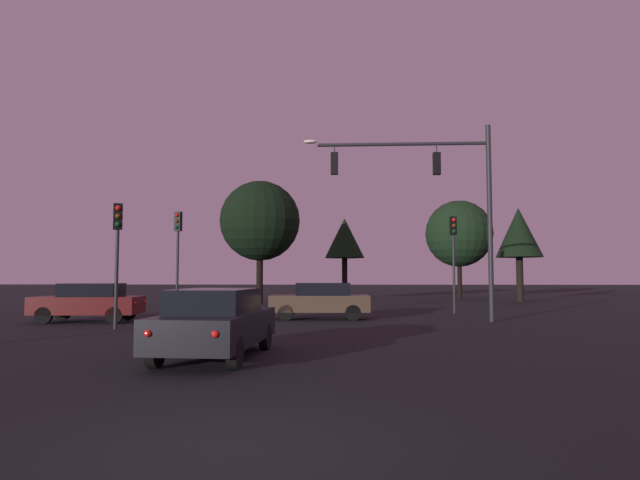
% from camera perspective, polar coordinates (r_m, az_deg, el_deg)
% --- Properties ---
extents(ground_plane, '(168.00, 168.00, 0.00)m').
position_cam_1_polar(ground_plane, '(30.20, 0.14, -7.25)').
color(ground_plane, black).
rests_on(ground_plane, ground).
extents(traffic_signal_mast_arm, '(7.57, 0.42, 7.89)m').
position_cam_1_polar(traffic_signal_mast_arm, '(22.33, 12.23, 5.47)').
color(traffic_signal_mast_arm, '#232326').
rests_on(traffic_signal_mast_arm, ground).
extents(traffic_light_corner_left, '(0.34, 0.37, 4.79)m').
position_cam_1_polar(traffic_light_corner_left, '(25.90, -14.79, -0.23)').
color(traffic_light_corner_left, '#232326').
rests_on(traffic_light_corner_left, ground).
extents(traffic_light_corner_right, '(0.37, 0.39, 4.31)m').
position_cam_1_polar(traffic_light_corner_right, '(19.83, -20.60, 0.03)').
color(traffic_light_corner_right, '#232326').
rests_on(traffic_light_corner_right, ground).
extents(traffic_light_median, '(0.32, 0.36, 4.70)m').
position_cam_1_polar(traffic_light_median, '(27.01, 13.92, -0.52)').
color(traffic_light_median, '#232326').
rests_on(traffic_light_median, ground).
extents(car_nearside_lane, '(2.07, 4.54, 1.52)m').
position_cam_1_polar(car_nearside_lane, '(12.27, -10.91, -8.47)').
color(car_nearside_lane, black).
rests_on(car_nearside_lane, ground).
extents(car_crossing_left, '(4.26, 1.85, 1.52)m').
position_cam_1_polar(car_crossing_left, '(22.80, 0.05, -6.36)').
color(car_crossing_left, '#473828').
rests_on(car_crossing_left, ground).
extents(car_crossing_right, '(4.18, 2.10, 1.52)m').
position_cam_1_polar(car_crossing_right, '(23.25, -23.20, -6.01)').
color(car_crossing_right, '#4C0F0F').
rests_on(car_crossing_right, ground).
extents(tree_behind_sign, '(5.39, 5.39, 7.94)m').
position_cam_1_polar(tree_behind_sign, '(45.23, 14.45, 0.65)').
color(tree_behind_sign, black).
rests_on(tree_behind_sign, ground).
extents(tree_left_far, '(3.21, 3.21, 6.61)m').
position_cam_1_polar(tree_left_far, '(40.47, 20.24, 0.66)').
color(tree_left_far, black).
rests_on(tree_left_far, ground).
extents(tree_center_horizon, '(5.23, 5.23, 8.03)m').
position_cam_1_polar(tree_center_horizon, '(35.58, -6.35, 2.00)').
color(tree_center_horizon, black).
rests_on(tree_center_horizon, ground).
extents(tree_right_cluster, '(3.26, 3.26, 6.58)m').
position_cam_1_polar(tree_right_cluster, '(44.56, 2.61, 0.13)').
color(tree_right_cluster, black).
rests_on(tree_right_cluster, ground).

